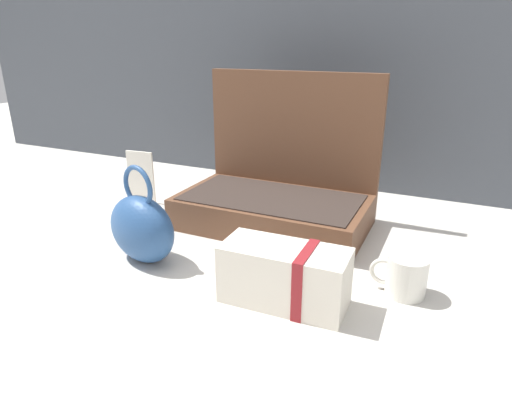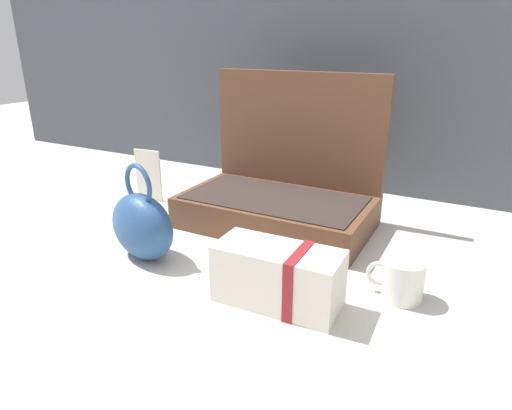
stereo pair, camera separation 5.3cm
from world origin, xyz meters
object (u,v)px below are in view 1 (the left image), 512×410
(coffee_mug, at_px, (405,276))
(cream_toiletry_bag, at_px, (286,276))
(info_card_left, at_px, (141,177))
(teal_pouch_handbag, at_px, (142,228))
(open_suitcase, at_px, (278,192))

(coffee_mug, bearing_deg, cream_toiletry_bag, -147.89)
(coffee_mug, distance_m, info_card_left, 0.85)
(teal_pouch_handbag, height_order, info_card_left, teal_pouch_handbag)
(open_suitcase, distance_m, info_card_left, 0.45)
(teal_pouch_handbag, distance_m, cream_toiletry_bag, 0.36)
(cream_toiletry_bag, bearing_deg, coffee_mug, 32.11)
(teal_pouch_handbag, bearing_deg, info_card_left, 128.87)
(info_card_left, bearing_deg, cream_toiletry_bag, -34.59)
(info_card_left, bearing_deg, teal_pouch_handbag, -56.51)
(teal_pouch_handbag, height_order, cream_toiletry_bag, teal_pouch_handbag)
(open_suitcase, xyz_separation_m, coffee_mug, (0.37, -0.24, -0.05))
(cream_toiletry_bag, distance_m, coffee_mug, 0.24)
(teal_pouch_handbag, bearing_deg, coffee_mug, 10.00)
(open_suitcase, distance_m, teal_pouch_handbag, 0.39)
(open_suitcase, bearing_deg, teal_pouch_handbag, -119.35)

